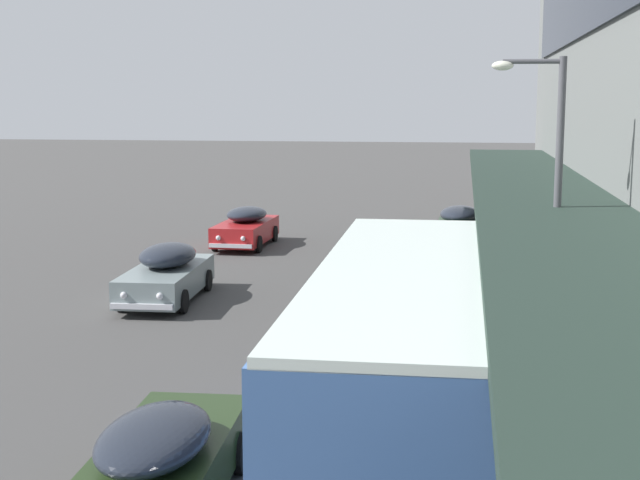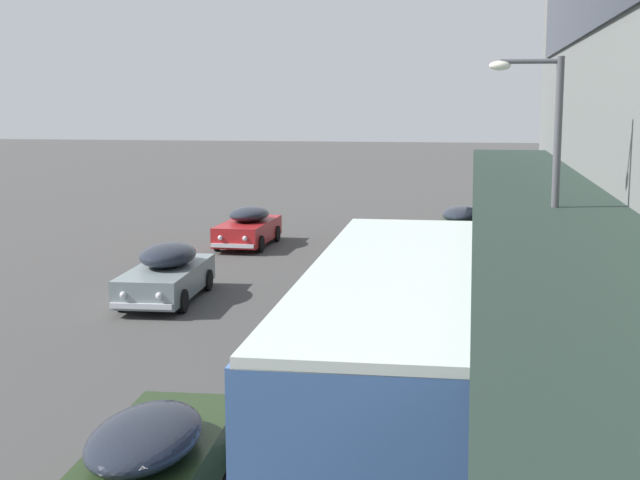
# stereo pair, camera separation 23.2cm
# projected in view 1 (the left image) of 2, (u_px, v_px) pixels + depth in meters

# --- Properties ---
(transit_bus_kerbside_front) EXTENTS (2.98, 10.00, 3.27)m
(transit_bus_kerbside_front) POSITION_uv_depth(u_px,v_px,m) (406.00, 357.00, 13.04)
(transit_bus_kerbside_front) COLOR #3E63A0
(transit_bus_kerbside_front) RESTS_ON ground
(sedan_oncoming_rear) EXTENTS (1.88, 4.56, 1.53)m
(sedan_oncoming_rear) POSITION_uv_depth(u_px,v_px,m) (246.00, 227.00, 34.68)
(sedan_oncoming_rear) COLOR #AD1D1F
(sedan_oncoming_rear) RESTS_ON ground
(sedan_second_near) EXTENTS (2.07, 4.89, 1.60)m
(sedan_second_near) POSITION_uv_depth(u_px,v_px,m) (167.00, 273.00, 25.20)
(sedan_second_near) COLOR gray
(sedan_second_near) RESTS_ON ground
(sedan_lead_near) EXTENTS (1.96, 4.92, 1.45)m
(sedan_lead_near) POSITION_uv_depth(u_px,v_px,m) (159.00, 465.00, 12.04)
(sedan_lead_near) COLOR #223417
(sedan_lead_near) RESTS_ON ground
(sedan_trailing_near) EXTENTS (1.90, 4.43, 1.55)m
(sedan_trailing_near) POSITION_uv_depth(u_px,v_px,m) (438.00, 300.00, 21.87)
(sedan_trailing_near) COLOR gray
(sedan_trailing_near) RESTS_ON ground
(sedan_second_mid) EXTENTS (2.02, 4.84, 1.65)m
(sedan_second_mid) POSITION_uv_depth(u_px,v_px,m) (460.00, 227.00, 34.28)
(sedan_second_mid) COLOR #1F341E
(sedan_second_mid) RESTS_ON ground
(street_lamp) EXTENTS (1.50, 0.28, 6.34)m
(street_lamp) POSITION_uv_depth(u_px,v_px,m) (549.00, 185.00, 18.39)
(street_lamp) COLOR #4C4C51
(street_lamp) RESTS_ON sidewalk_kerb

